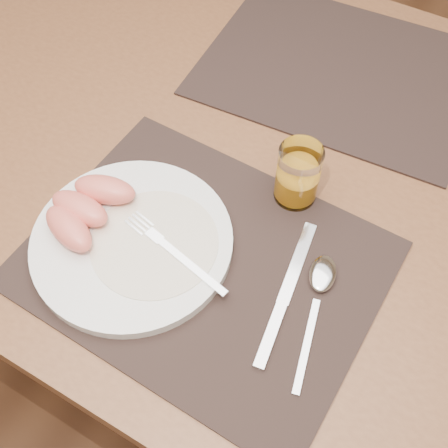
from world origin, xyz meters
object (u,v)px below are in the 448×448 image
table (261,182)px  juice_glass (298,177)px  plate (132,242)px  placemat_far (339,69)px  knife (282,304)px  spoon (320,284)px  fork (167,247)px  placemat_near (204,263)px

table → juice_glass: juice_glass is taller
plate → placemat_far: bearing=77.8°
plate → knife: (0.21, 0.02, -0.01)m
spoon → fork: bearing=-163.6°
table → placemat_near: (0.02, -0.22, 0.09)m
placemat_far → knife: size_ratio=2.05×
table → placemat_far: (0.03, 0.22, 0.09)m
placemat_near → juice_glass: size_ratio=4.89×
table → plate: size_ratio=5.19×
knife → juice_glass: 0.18m
placemat_near → knife: size_ratio=2.05×
fork → juice_glass: juice_glass is taller
placemat_near → spoon: bearing=16.9°
table → plate: plate is taller
placemat_near → knife: (0.12, -0.00, 0.00)m
placemat_near → placemat_far: (0.00, 0.44, 0.00)m
plate → juice_glass: size_ratio=2.93×
juice_glass → spoon: bearing=-51.3°
table → spoon: size_ratio=7.34×
juice_glass → plate: bearing=-129.2°
placemat_far → spoon: bearing=-70.0°
plate → spoon: (0.24, 0.07, -0.00)m
knife → spoon: (0.03, 0.05, 0.00)m
placemat_near → juice_glass: juice_glass is taller
fork → spoon: size_ratio=0.91×
table → fork: size_ratio=8.04×
table → placemat_far: 0.24m
placemat_far → fork: 0.46m
plate → spoon: plate is taller
placemat_far → fork: (-0.05, -0.45, 0.02)m
plate → knife: size_ratio=1.23×
spoon → knife: bearing=-122.2°
placemat_far → spoon: (0.14, -0.39, 0.01)m
table → juice_glass: bearing=-36.7°
fork → placemat_near: bearing=14.5°
placemat_near → knife: bearing=-1.6°
table → plate: 0.27m
table → spoon: spoon is taller
table → fork: fork is taller
spoon → table: bearing=134.5°
placemat_near → spoon: size_ratio=2.36×
placemat_far → knife: 0.46m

